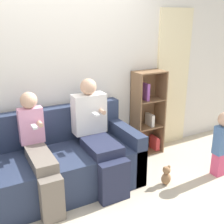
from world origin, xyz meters
TOP-DOWN VIEW (x-y plane):
  - ground_plane at (0.00, 0.00)m, footprint 14.00×14.00m
  - back_wall at (0.00, 0.99)m, footprint 10.00×0.06m
  - curtain_panel at (1.73, 0.94)m, footprint 0.58×0.04m
  - couch at (-0.23, 0.53)m, footprint 1.82×0.86m
  - adult_seated at (0.21, 0.42)m, footprint 0.41×0.81m
  - child_seated at (-0.49, 0.39)m, footprint 0.27×0.83m
  - toddler_standing at (1.66, -0.15)m, footprint 0.21×0.18m
  - bookshelf at (1.21, 0.85)m, footprint 0.44×0.28m
  - teddy_bear at (0.91, -0.02)m, footprint 0.12×0.10m

SIDE VIEW (x-z plane):
  - ground_plane at x=0.00m, z-range 0.00..0.00m
  - teddy_bear at x=0.91m, z-range -0.01..0.24m
  - couch at x=-0.23m, z-range -0.15..0.76m
  - toddler_standing at x=1.66m, z-range 0.03..0.88m
  - bookshelf at x=1.21m, z-range -0.06..1.18m
  - child_seated at x=-0.49m, z-range 0.01..1.19m
  - adult_seated at x=0.21m, z-range 0.02..1.28m
  - curtain_panel at x=1.73m, z-range 0.00..2.07m
  - back_wall at x=0.00m, z-range 0.00..2.55m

